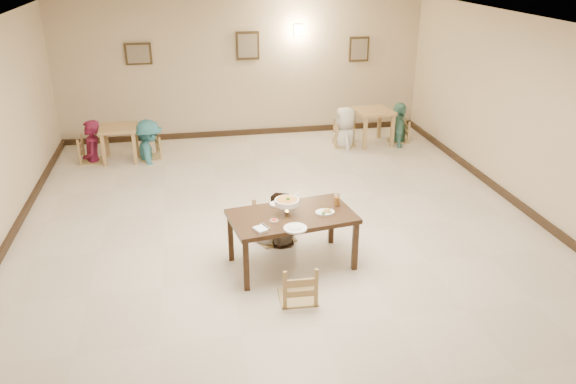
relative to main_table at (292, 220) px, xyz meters
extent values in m
plane|color=beige|center=(0.05, 0.83, -0.67)|extent=(10.00, 10.00, 0.00)
plane|color=white|center=(0.05, 0.83, 2.33)|extent=(10.00, 10.00, 0.00)
plane|color=#CCB593|center=(0.05, 5.83, 0.83)|extent=(10.00, 0.00, 10.00)
plane|color=#CCB593|center=(4.05, 0.83, 0.83)|extent=(0.00, 10.00, 10.00)
cube|color=black|center=(0.05, 5.80, -0.61)|extent=(8.00, 0.06, 0.12)
cube|color=black|center=(-3.92, 0.83, -0.61)|extent=(0.06, 10.00, 0.12)
cube|color=black|center=(4.02, 0.83, -0.61)|extent=(0.06, 10.00, 0.12)
cube|color=#362816|center=(-2.15, 5.79, 1.23)|extent=(0.55, 0.03, 0.45)
cube|color=gray|center=(-2.15, 5.77, 1.23)|extent=(0.45, 0.01, 0.37)
cube|color=#362816|center=(0.15, 5.79, 1.33)|extent=(0.50, 0.03, 0.60)
cube|color=gray|center=(0.15, 5.77, 1.33)|extent=(0.41, 0.01, 0.49)
cube|color=#362816|center=(2.65, 5.79, 1.18)|extent=(0.45, 0.03, 0.55)
cube|color=gray|center=(2.65, 5.77, 1.18)|extent=(0.37, 0.01, 0.45)
cube|color=#FFD88C|center=(1.25, 5.79, 1.63)|extent=(0.16, 0.05, 0.22)
cube|color=#362112|center=(0.00, 0.00, 0.05)|extent=(1.72, 1.14, 0.06)
cube|color=#362112|center=(-0.67, -0.50, -0.32)|extent=(0.07, 0.07, 0.69)
cube|color=#362112|center=(0.79, -0.27, -0.32)|extent=(0.07, 0.07, 0.69)
cube|color=#362112|center=(-0.79, 0.27, -0.32)|extent=(0.07, 0.07, 0.69)
cube|color=#362112|center=(0.67, 0.50, -0.32)|extent=(0.07, 0.07, 0.69)
cube|color=tan|center=(-0.12, 0.78, -0.17)|extent=(0.51, 0.51, 0.06)
cube|color=tan|center=(-0.08, -0.79, -0.23)|extent=(0.45, 0.45, 0.05)
imported|color=gray|center=(-0.07, 0.69, 0.10)|extent=(0.80, 0.65, 1.53)
torus|color=silver|center=(-0.06, 0.03, 0.21)|extent=(0.25, 0.25, 0.01)
cylinder|color=silver|center=(-0.06, 0.03, 0.10)|extent=(0.07, 0.07, 0.04)
cone|color=#FFA526|center=(-0.06, 0.03, 0.15)|extent=(0.04, 0.04, 0.06)
cylinder|color=white|center=(-0.06, 0.03, 0.25)|extent=(0.32, 0.32, 0.07)
cylinder|color=#BD7125|center=(-0.06, 0.03, 0.28)|extent=(0.28, 0.28, 0.02)
sphere|color=#2D7223|center=(-0.05, 0.02, 0.30)|extent=(0.05, 0.05, 0.05)
cylinder|color=silver|center=(0.06, 0.09, 0.31)|extent=(0.15, 0.09, 0.10)
cylinder|color=silver|center=(0.04, 0.09, 0.15)|extent=(0.01, 0.01, 0.14)
cylinder|color=silver|center=(-0.16, 0.09, 0.15)|extent=(0.01, 0.01, 0.14)
cylinder|color=silver|center=(-0.06, -0.08, 0.15)|extent=(0.01, 0.01, 0.14)
cylinder|color=white|center=(-0.11, 0.33, 0.09)|extent=(0.27, 0.27, 0.02)
ellipsoid|color=white|center=(-0.11, 0.33, 0.10)|extent=(0.18, 0.15, 0.06)
cylinder|color=white|center=(-0.04, -0.42, 0.09)|extent=(0.29, 0.29, 0.02)
ellipsoid|color=white|center=(-0.04, -0.42, 0.10)|extent=(0.19, 0.16, 0.07)
cylinder|color=white|center=(0.43, -0.04, 0.09)|extent=(0.26, 0.26, 0.02)
sphere|color=#2D7223|center=(0.39, -0.11, 0.12)|extent=(0.04, 0.04, 0.04)
cylinder|color=white|center=(-0.26, -0.15, 0.09)|extent=(0.10, 0.10, 0.02)
cylinder|color=#9E1E0D|center=(-0.26, -0.15, 0.10)|extent=(0.08, 0.08, 0.01)
cube|color=white|center=(-0.47, -0.37, 0.10)|extent=(0.19, 0.21, 0.03)
cube|color=silver|center=(-0.41, -0.29, 0.09)|extent=(0.08, 0.18, 0.01)
cube|color=silver|center=(-0.38, -0.29, 0.09)|extent=(0.08, 0.18, 0.01)
cylinder|color=white|center=(0.65, 0.16, 0.16)|extent=(0.08, 0.08, 0.16)
cylinder|color=orange|center=(0.65, 0.16, 0.15)|extent=(0.07, 0.07, 0.12)
cube|color=tan|center=(-2.59, 4.62, 0.00)|extent=(0.71, 0.71, 0.06)
cube|color=tan|center=(-2.88, 4.32, -0.35)|extent=(0.07, 0.07, 0.65)
cube|color=tan|center=(-2.30, 4.33, -0.35)|extent=(0.07, 0.07, 0.65)
cube|color=tan|center=(-2.89, 4.90, -0.35)|extent=(0.07, 0.07, 0.65)
cube|color=tan|center=(-2.31, 4.91, -0.35)|extent=(0.07, 0.07, 0.65)
cube|color=tan|center=(2.69, 4.68, 0.05)|extent=(0.83, 0.83, 0.06)
cube|color=tan|center=(2.41, 4.32, -0.32)|extent=(0.07, 0.07, 0.69)
cube|color=tan|center=(3.04, 4.40, -0.32)|extent=(0.07, 0.07, 0.69)
cube|color=tan|center=(2.34, 4.96, -0.32)|extent=(0.07, 0.07, 0.69)
cube|color=tan|center=(2.97, 5.03, -0.32)|extent=(0.07, 0.07, 0.69)
cube|color=tan|center=(-3.15, 4.63, -0.22)|extent=(0.46, 0.46, 0.05)
cube|color=tan|center=(-2.04, 4.61, -0.27)|extent=(0.41, 0.41, 0.04)
cube|color=tan|center=(2.07, 4.68, -0.22)|extent=(0.46, 0.46, 0.05)
cube|color=tan|center=(3.30, 4.73, -0.25)|extent=(0.42, 0.42, 0.05)
imported|color=maroon|center=(-3.15, 4.63, 0.18)|extent=(0.48, 0.66, 1.69)
imported|color=teal|center=(-2.04, 4.61, 0.13)|extent=(0.80, 1.14, 1.60)
imported|color=silver|center=(2.07, 4.68, 0.18)|extent=(0.58, 0.85, 1.69)
imported|color=#4F907E|center=(3.30, 4.73, 0.20)|extent=(0.67, 1.09, 1.74)
camera|label=1|loc=(-1.27, -6.45, 3.28)|focal=35.00mm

